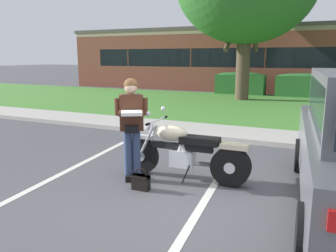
{
  "coord_description": "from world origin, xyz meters",
  "views": [
    {
      "loc": [
        1.92,
        -4.52,
        2.03
      ],
      "look_at": [
        -0.55,
        0.81,
        0.85
      ],
      "focal_mm": 36.61,
      "sensor_mm": 36.0,
      "label": 1
    }
  ],
  "objects_px": {
    "motorcycle": "(189,152)",
    "rider_person": "(132,121)",
    "hedge_center_left": "(309,85)",
    "brick_building": "(276,59)",
    "hedge_left": "(240,83)",
    "handbag": "(141,181)"
  },
  "relations": [
    {
      "from": "motorcycle",
      "to": "rider_person",
      "type": "xyz_separation_m",
      "value": [
        -0.85,
        -0.42,
        0.53
      ]
    },
    {
      "from": "hedge_center_left",
      "to": "brick_building",
      "type": "height_order",
      "value": "brick_building"
    },
    {
      "from": "hedge_left",
      "to": "handbag",
      "type": "bearing_deg",
      "value": -82.8
    },
    {
      "from": "rider_person",
      "to": "hedge_left",
      "type": "xyz_separation_m",
      "value": [
        -1.47,
        13.96,
        -0.36
      ]
    },
    {
      "from": "motorcycle",
      "to": "hedge_center_left",
      "type": "relative_size",
      "value": 0.7
    },
    {
      "from": "handbag",
      "to": "brick_building",
      "type": "height_order",
      "value": "brick_building"
    },
    {
      "from": "rider_person",
      "to": "hedge_center_left",
      "type": "distance_m",
      "value": 14.11
    },
    {
      "from": "handbag",
      "to": "hedge_center_left",
      "type": "distance_m",
      "value": 14.39
    },
    {
      "from": "handbag",
      "to": "hedge_left",
      "type": "relative_size",
      "value": 0.14
    },
    {
      "from": "handbag",
      "to": "brick_building",
      "type": "bearing_deg",
      "value": 92.1
    },
    {
      "from": "brick_building",
      "to": "rider_person",
      "type": "bearing_deg",
      "value": -88.88
    },
    {
      "from": "rider_person",
      "to": "brick_building",
      "type": "bearing_deg",
      "value": 91.12
    },
    {
      "from": "motorcycle",
      "to": "handbag",
      "type": "distance_m",
      "value": 0.96
    },
    {
      "from": "hedge_left",
      "to": "brick_building",
      "type": "distance_m",
      "value": 5.54
    },
    {
      "from": "motorcycle",
      "to": "hedge_center_left",
      "type": "bearing_deg",
      "value": 85.01
    },
    {
      "from": "rider_person",
      "to": "hedge_left",
      "type": "distance_m",
      "value": 14.04
    },
    {
      "from": "motorcycle",
      "to": "brick_building",
      "type": "bearing_deg",
      "value": 93.72
    },
    {
      "from": "rider_person",
      "to": "brick_building",
      "type": "height_order",
      "value": "brick_building"
    },
    {
      "from": "handbag",
      "to": "motorcycle",
      "type": "bearing_deg",
      "value": 55.48
    },
    {
      "from": "hedge_center_left",
      "to": "brick_building",
      "type": "distance_m",
      "value": 5.94
    },
    {
      "from": "motorcycle",
      "to": "brick_building",
      "type": "distance_m",
      "value": 18.93
    },
    {
      "from": "rider_person",
      "to": "hedge_left",
      "type": "relative_size",
      "value": 0.65
    }
  ]
}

